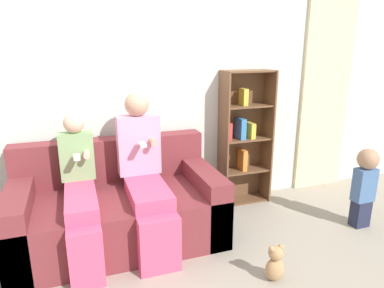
% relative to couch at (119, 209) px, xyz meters
% --- Properties ---
extents(ground_plane, '(14.00, 14.00, 0.00)m').
position_rel_couch_xyz_m(ground_plane, '(0.16, -0.55, -0.28)').
color(ground_plane, '#9E9384').
extents(back_wall, '(10.00, 0.06, 2.55)m').
position_rel_couch_xyz_m(back_wall, '(0.16, 0.50, 0.99)').
color(back_wall, silver).
rests_on(back_wall, ground_plane).
extents(curtain_panel, '(0.62, 0.04, 2.13)m').
position_rel_couch_xyz_m(curtain_panel, '(2.43, 0.45, 0.78)').
color(curtain_panel, beige).
rests_on(curtain_panel, ground_plane).
extents(couch, '(1.70, 0.92, 0.83)m').
position_rel_couch_xyz_m(couch, '(0.00, 0.00, 0.00)').
color(couch, maroon).
rests_on(couch, ground_plane).
extents(adult_seated, '(0.36, 0.85, 1.26)m').
position_rel_couch_xyz_m(adult_seated, '(0.22, -0.10, 0.36)').
color(adult_seated, '#DB4C75').
rests_on(adult_seated, ground_plane).
extents(child_seated, '(0.27, 0.85, 1.11)m').
position_rel_couch_xyz_m(child_seated, '(-0.30, -0.15, 0.27)').
color(child_seated, '#DB4C75').
rests_on(child_seated, ground_plane).
extents(toddler_standing, '(0.19, 0.19, 0.75)m').
position_rel_couch_xyz_m(toddler_standing, '(2.15, -0.51, 0.15)').
color(toddler_standing, '#232842').
rests_on(toddler_standing, ground_plane).
extents(bookshelf, '(0.53, 0.25, 1.40)m').
position_rel_couch_xyz_m(bookshelf, '(1.37, 0.37, 0.43)').
color(bookshelf, brown).
rests_on(bookshelf, ground_plane).
extents(teddy_bear, '(0.14, 0.12, 0.28)m').
position_rel_couch_xyz_m(teddy_bear, '(0.97, -0.93, -0.15)').
color(teddy_bear, tan).
rests_on(teddy_bear, ground_plane).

